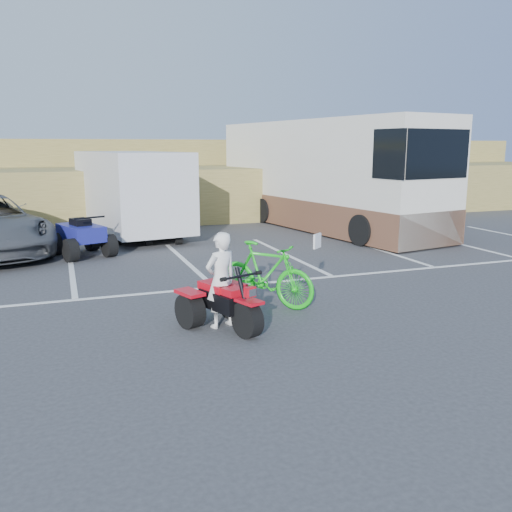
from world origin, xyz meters
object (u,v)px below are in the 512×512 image
object	(u,v)px
cargo_trailer	(131,191)
quad_atv_blue	(83,256)
red_trike_atv	(227,329)
rider	(221,280)
green_dirt_bike	(265,274)
rv_motorhome	(323,182)
quad_atv_green	(163,242)

from	to	relation	value
cargo_trailer	quad_atv_blue	world-z (taller)	cargo_trailer
red_trike_atv	cargo_trailer	size ratio (longest dim) A/B	0.25
cargo_trailer	rider	bearing A→B (deg)	-98.51
quad_atv_blue	red_trike_atv	bearing A→B (deg)	-94.18
red_trike_atv	green_dirt_bike	world-z (taller)	green_dirt_bike
red_trike_atv	rider	distance (m)	0.78
rider	quad_atv_blue	distance (m)	6.96
cargo_trailer	rv_motorhome	bearing A→B (deg)	-14.15
quad_atv_green	rider	bearing A→B (deg)	-87.37
red_trike_atv	quad_atv_green	world-z (taller)	red_trike_atv
quad_atv_blue	quad_atv_green	bearing A→B (deg)	9.80
cargo_trailer	red_trike_atv	bearing A→B (deg)	-98.23
rider	cargo_trailer	distance (m)	9.73
red_trike_atv	rider	size ratio (longest dim) A/B	0.97
green_dirt_bike	rv_motorhome	distance (m)	9.92
green_dirt_bike	cargo_trailer	size ratio (longest dim) A/B	0.32
rider	rv_motorhome	world-z (taller)	rv_motorhome
rider	green_dirt_bike	bearing A→B (deg)	-160.91
rider	rv_motorhome	bearing A→B (deg)	-144.58
green_dirt_bike	quad_atv_blue	size ratio (longest dim) A/B	1.14
red_trike_atv	cargo_trailer	xyz separation A→B (m)	(-0.19, 9.85, 1.43)
red_trike_atv	quad_atv_green	size ratio (longest dim) A/B	1.06
rider	quad_atv_green	distance (m)	8.06
rv_motorhome	quad_atv_green	size ratio (longest dim) A/B	7.40
rv_motorhome	quad_atv_blue	distance (m)	8.76
rv_motorhome	quad_atv_green	bearing A→B (deg)	-178.75
green_dirt_bike	cargo_trailer	bearing A→B (deg)	58.49
red_trike_atv	rv_motorhome	xyz separation A→B (m)	(6.36, 9.30, 1.57)
rv_motorhome	cargo_trailer	bearing A→B (deg)	165.38
red_trike_atv	quad_atv_green	distance (m)	8.16
cargo_trailer	rv_motorhome	distance (m)	6.58
red_trike_atv	quad_atv_blue	distance (m)	7.07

